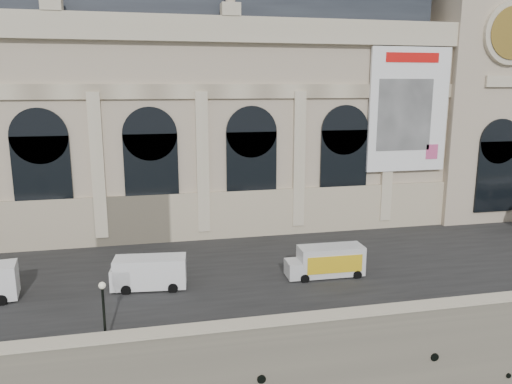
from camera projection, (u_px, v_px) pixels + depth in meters
quay at (185, 233)px, 64.27m from camera, size 160.00×70.00×6.00m
street at (203, 267)px, 43.58m from camera, size 160.00×24.00×0.06m
parapet at (228, 333)px, 30.66m from camera, size 160.00×1.40×1.21m
museum at (130, 102)px, 55.57m from camera, size 69.00×18.70×29.10m
clock_pavilion at (467, 70)px, 60.41m from camera, size 13.00×14.72×36.70m
van_c at (146, 273)px, 38.69m from camera, size 5.90×2.83×2.54m
box_truck at (326, 262)px, 41.19m from camera, size 6.47×2.41×2.59m
lamp_right at (104, 315)px, 29.83m from camera, size 0.43×0.43×4.19m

